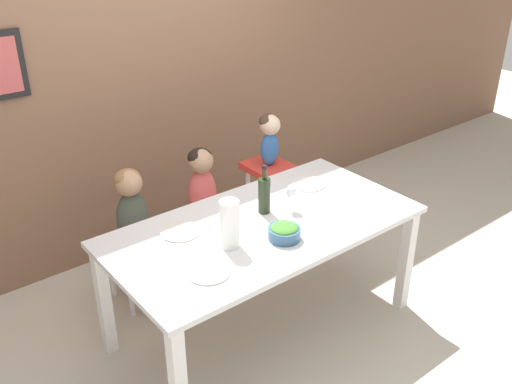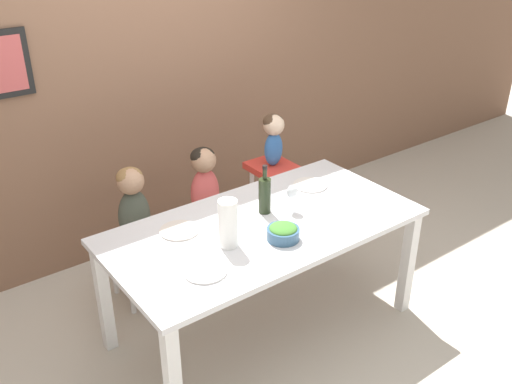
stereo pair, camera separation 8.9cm
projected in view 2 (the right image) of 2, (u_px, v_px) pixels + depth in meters
ground_plane at (263, 326)px, 3.71m from camera, size 14.00×14.00×0.00m
wall_back at (144, 74)px, 4.10m from camera, size 10.00×0.09×2.70m
dining_table at (263, 237)px, 3.40m from camera, size 1.86×0.95×0.77m
chair_far_left at (138, 250)px, 3.83m from camera, size 0.36×0.44×0.45m
chair_far_center at (207, 225)px, 4.12m from camera, size 0.36×0.44×0.45m
chair_right_highchair at (273, 183)px, 4.37m from camera, size 0.31×0.37×0.68m
person_child_left at (133, 201)px, 3.66m from camera, size 0.22×0.18×0.53m
person_child_center at (204, 179)px, 3.95m from camera, size 0.22×0.18×0.53m
person_baby_right at (274, 134)px, 4.18m from camera, size 0.16×0.16×0.40m
wine_bottle at (265, 194)px, 3.42m from camera, size 0.08×0.08×0.31m
paper_towel_roll at (228, 224)px, 3.08m from camera, size 0.11×0.11×0.28m
wine_glass_near at (292, 193)px, 3.44m from camera, size 0.07×0.07×0.17m
salad_bowl_large at (283, 232)px, 3.18m from camera, size 0.19×0.19×0.09m
dinner_plate_front_left at (205, 271)px, 2.92m from camera, size 0.23×0.23×0.01m
dinner_plate_back_left at (179, 230)px, 3.27m from camera, size 0.23×0.23×0.01m
dinner_plate_back_right at (310, 185)px, 3.79m from camera, size 0.23×0.23×0.01m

